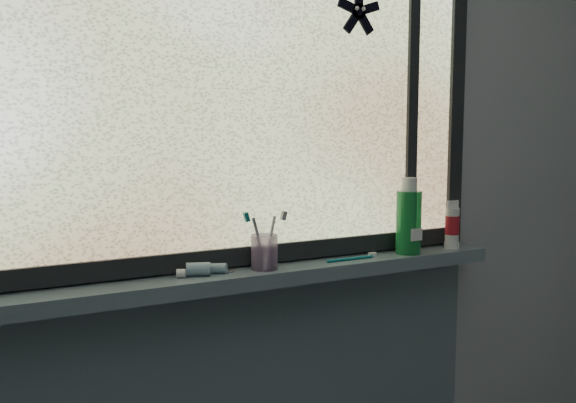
% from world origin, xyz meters
% --- Properties ---
extents(wall_back, '(3.00, 0.01, 2.50)m').
position_xyz_m(wall_back, '(0.00, 1.30, 1.25)').
color(wall_back, '#9EA3A8').
rests_on(wall_back, ground).
extents(windowsill, '(1.62, 0.14, 0.04)m').
position_xyz_m(windowsill, '(0.00, 1.23, 1.00)').
color(windowsill, slate).
rests_on(windowsill, wall_back).
extents(window_pane, '(1.50, 0.01, 1.00)m').
position_xyz_m(window_pane, '(0.00, 1.28, 1.53)').
color(window_pane, silver).
rests_on(window_pane, wall_back).
extents(frame_bottom, '(1.60, 0.03, 0.05)m').
position_xyz_m(frame_bottom, '(0.00, 1.28, 1.05)').
color(frame_bottom, black).
rests_on(frame_bottom, windowsill).
extents(frame_right, '(0.05, 0.03, 1.10)m').
position_xyz_m(frame_right, '(0.78, 1.28, 1.53)').
color(frame_right, black).
rests_on(frame_right, wall_back).
extents(frame_mullion, '(0.03, 0.03, 1.00)m').
position_xyz_m(frame_mullion, '(0.60, 1.28, 1.53)').
color(frame_mullion, black).
rests_on(frame_mullion, wall_back).
extents(starfish_sticker, '(0.15, 0.02, 0.15)m').
position_xyz_m(starfish_sticker, '(0.40, 1.27, 1.72)').
color(starfish_sticker, black).
rests_on(starfish_sticker, window_pane).
extents(toothpaste_tube, '(0.19, 0.12, 0.03)m').
position_xyz_m(toothpaste_tube, '(-0.08, 1.23, 1.04)').
color(toothpaste_tube, silver).
rests_on(toothpaste_tube, windowsill).
extents(toothbrush_cup, '(0.08, 0.08, 0.09)m').
position_xyz_m(toothbrush_cup, '(0.08, 1.22, 1.07)').
color(toothbrush_cup, '#B794C4').
rests_on(toothbrush_cup, windowsill).
extents(toothbrush_lying, '(0.19, 0.02, 0.01)m').
position_xyz_m(toothbrush_lying, '(0.34, 1.21, 1.03)').
color(toothbrush_lying, '#0D7479').
rests_on(toothbrush_lying, windowsill).
extents(mouthwash_bottle, '(0.08, 0.08, 0.19)m').
position_xyz_m(mouthwash_bottle, '(0.55, 1.21, 1.13)').
color(mouthwash_bottle, green).
rests_on(mouthwash_bottle, windowsill).
extents(cream_tube, '(0.05, 0.05, 0.11)m').
position_xyz_m(cream_tube, '(0.72, 1.21, 1.10)').
color(cream_tube, silver).
rests_on(cream_tube, windowsill).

